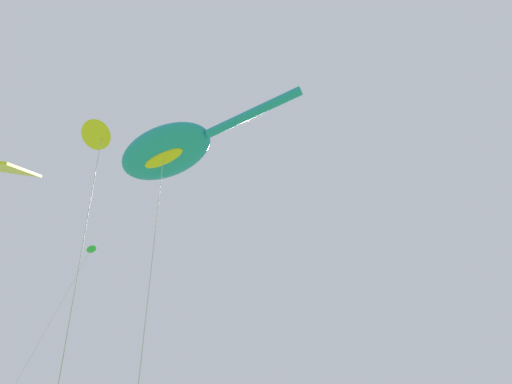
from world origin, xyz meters
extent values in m
ellipsoid|color=#1E8CBF|center=(-1.83, 13.97, 17.80)|extent=(3.99, 4.98, 1.05)
cylinder|color=#1E8CBF|center=(-0.08, 10.02, 17.64)|extent=(2.08, 4.06, 0.38)
ellipsoid|color=yellow|center=(-1.83, 13.97, 17.33)|extent=(1.31, 1.99, 0.38)
cylinder|color=#B2B2B7|center=(-1.41, 12.88, 8.64)|extent=(0.88, 2.22, 17.28)
ellipsoid|color=green|center=(-0.59, 27.07, 22.71)|extent=(0.74, 0.95, 0.32)
cone|color=yellow|center=(-4.78, 10.54, 11.87)|extent=(1.28, 1.19, 0.98)
cylinder|color=#B2B2B7|center=(-4.08, 9.41, 5.93)|extent=(1.40, 2.29, 11.87)
camera|label=1|loc=(-5.36, 3.19, 1.49)|focal=31.18mm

